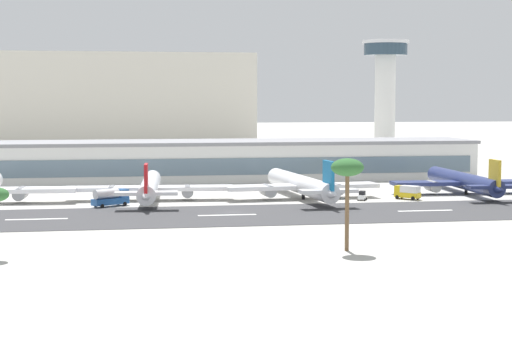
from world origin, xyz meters
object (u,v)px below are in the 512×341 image
object	(u,v)px
distant_hotel_block	(101,103)
airliner_blue_tail_gate_2	(303,185)
service_fuel_truck_2	(110,197)
airliner_red_tail_gate_1	(149,187)
palm_tree_2	(347,170)
airliner_gold_tail_gate_3	(466,182)
service_baggage_tug_1	(362,196)
control_tower	(385,87)
service_box_truck_0	(407,192)
terminal_building	(201,160)

from	to	relation	value
distant_hotel_block	airliner_blue_tail_gate_2	bearing A→B (deg)	-76.14
service_fuel_truck_2	airliner_blue_tail_gate_2	bearing A→B (deg)	-26.19
airliner_red_tail_gate_1	palm_tree_2	xyz separation A→B (m)	(27.75, -71.96, 9.45)
airliner_gold_tail_gate_3	service_fuel_truck_2	xyz separation A→B (m)	(-87.41, -10.38, -1.13)
airliner_blue_tail_gate_2	service_baggage_tug_1	bearing A→B (deg)	-111.59
control_tower	distant_hotel_block	distance (m)	143.65
control_tower	service_baggage_tug_1	world-z (taller)	control_tower
control_tower	palm_tree_2	distance (m)	181.86
airliner_blue_tail_gate_2	palm_tree_2	world-z (taller)	palm_tree_2
service_fuel_truck_2	service_baggage_tug_1	bearing A→B (deg)	-31.95
control_tower	airliner_blue_tail_gate_2	distance (m)	116.98
distant_hotel_block	airliner_gold_tail_gate_3	distance (m)	219.30
airliner_blue_tail_gate_2	service_baggage_tug_1	size ratio (longest dim) A/B	13.95
service_box_truck_0	service_fuel_truck_2	size ratio (longest dim) A/B	0.71
airliner_gold_tail_gate_3	service_box_truck_0	distance (m)	19.62
distant_hotel_block	airliner_red_tail_gate_1	world-z (taller)	distant_hotel_block
service_fuel_truck_2	terminal_building	bearing A→B (deg)	32.34
airliner_blue_tail_gate_2	terminal_building	bearing A→B (deg)	14.31
palm_tree_2	service_box_truck_0	bearing A→B (deg)	63.32
palm_tree_2	airliner_red_tail_gate_1	bearing A→B (deg)	111.09
airliner_red_tail_gate_1	service_fuel_truck_2	bearing A→B (deg)	140.41
airliner_red_tail_gate_1	service_fuel_truck_2	distance (m)	12.94
distant_hotel_block	service_baggage_tug_1	world-z (taller)	distant_hotel_block
service_fuel_truck_2	airliner_red_tail_gate_1	bearing A→B (deg)	11.56
terminal_building	airliner_gold_tail_gate_3	xyz separation A→B (m)	(61.37, -50.25, -2.61)
airliner_red_tail_gate_1	service_fuel_truck_2	world-z (taller)	airliner_red_tail_gate_1
distant_hotel_block	airliner_red_tail_gate_1	bearing A→B (deg)	-86.04
terminal_building	distant_hotel_block	size ratio (longest dim) A/B	1.18
control_tower	airliner_blue_tail_gate_2	xyz separation A→B (m)	(-52.65, -101.43, -24.99)
control_tower	palm_tree_2	bearing A→B (deg)	-109.65
airliner_red_tail_gate_1	palm_tree_2	size ratio (longest dim) A/B	3.29
control_tower	distant_hotel_block	xyz separation A→B (m)	(-102.48, 100.48, -6.04)
control_tower	airliner_gold_tail_gate_3	bearing A→B (deg)	-95.99
control_tower	distant_hotel_block	world-z (taller)	control_tower
terminal_building	airliner_blue_tail_gate_2	distance (m)	57.40
control_tower	service_fuel_truck_2	world-z (taller)	control_tower
airliner_red_tail_gate_1	service_box_truck_0	world-z (taller)	airliner_red_tail_gate_1
terminal_building	service_box_truck_0	distance (m)	72.64
terminal_building	palm_tree_2	world-z (taller)	palm_tree_2
airliner_blue_tail_gate_2	service_fuel_truck_2	distance (m)	45.48
distant_hotel_block	airliner_blue_tail_gate_2	size ratio (longest dim) A/B	2.77
airliner_gold_tail_gate_3	palm_tree_2	world-z (taller)	palm_tree_2
service_box_truck_0	service_fuel_truck_2	xyz separation A→B (m)	(-69.48, -2.54, 0.24)
service_baggage_tug_1	service_fuel_truck_2	distance (m)	58.44
terminal_building	service_box_truck_0	size ratio (longest dim) A/B	26.98
distant_hotel_block	palm_tree_2	bearing A→B (deg)	-81.29
terminal_building	service_fuel_truck_2	size ratio (longest dim) A/B	19.29
airliner_blue_tail_gate_2	airliner_gold_tail_gate_3	world-z (taller)	airliner_blue_tail_gate_2
terminal_building	airliner_gold_tail_gate_3	distance (m)	79.36
terminal_building	airliner_red_tail_gate_1	world-z (taller)	terminal_building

